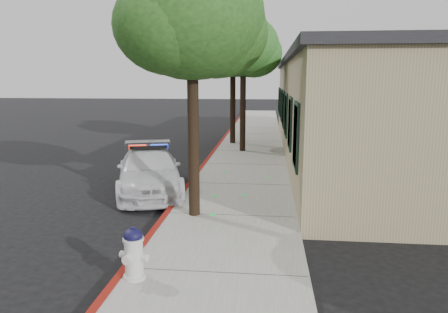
% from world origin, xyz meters
% --- Properties ---
extents(ground, '(120.00, 120.00, 0.00)m').
position_xyz_m(ground, '(0.00, 0.00, 0.00)').
color(ground, black).
rests_on(ground, ground).
extents(sidewalk, '(3.20, 60.00, 0.15)m').
position_xyz_m(sidewalk, '(1.60, 3.00, 0.07)').
color(sidewalk, gray).
rests_on(sidewalk, ground).
extents(red_curb, '(0.14, 60.00, 0.16)m').
position_xyz_m(red_curb, '(0.06, 3.00, 0.08)').
color(red_curb, maroon).
rests_on(red_curb, ground).
extents(clapboard_building, '(7.30, 20.89, 4.24)m').
position_xyz_m(clapboard_building, '(6.69, 9.00, 2.13)').
color(clapboard_building, tan).
rests_on(clapboard_building, ground).
extents(police_car, '(3.06, 4.81, 1.42)m').
position_xyz_m(police_car, '(-1.06, 2.42, 0.65)').
color(police_car, silver).
rests_on(police_car, ground).
extents(fire_hydrant, '(0.50, 0.44, 0.87)m').
position_xyz_m(fire_hydrant, '(0.35, -3.35, 0.59)').
color(fire_hydrant, silver).
rests_on(fire_hydrant, sidewalk).
extents(street_tree_near, '(3.32, 3.22, 5.89)m').
position_xyz_m(street_tree_near, '(0.76, -0.05, 4.55)').
color(street_tree_near, black).
rests_on(street_tree_near, sidewalk).
extents(street_tree_mid, '(3.32, 3.10, 5.92)m').
position_xyz_m(street_tree_mid, '(1.36, 9.07, 4.61)').
color(street_tree_mid, black).
rests_on(street_tree_mid, sidewalk).
extents(street_tree_far, '(3.41, 3.13, 5.92)m').
position_xyz_m(street_tree_far, '(0.73, 11.26, 4.60)').
color(street_tree_far, black).
rests_on(street_tree_far, sidewalk).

